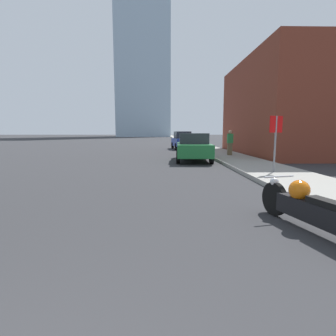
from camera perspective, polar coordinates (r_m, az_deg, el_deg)
name	(u,v)px	position (r m, az deg, el deg)	size (l,w,h in m)	color
sidewalk	(190,143)	(40.52, 4.83, 5.53)	(2.53, 240.00, 0.15)	gray
brick_storefront	(329,108)	(22.77, 31.69, 11.03)	(12.82, 11.61, 6.73)	brown
distant_tower	(144,40)	(114.34, -5.28, 26.08)	(20.40, 20.40, 75.35)	#9EB7CC
motorcycle	(309,207)	(4.87, 28.31, -7.49)	(0.83, 2.42, 0.81)	black
parked_car_green	(193,147)	(14.94, 5.53, 4.59)	(2.12, 4.49, 1.56)	#1E6B33
parked_car_blue	(182,140)	(25.46, 3.12, 6.00)	(2.05, 3.98, 1.71)	#1E3899
stop_sign	(276,134)	(10.43, 22.38, 6.87)	(0.57, 0.26, 2.05)	slate
pedestrian	(230,142)	(17.51, 13.34, 5.44)	(0.36, 0.23, 1.61)	brown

